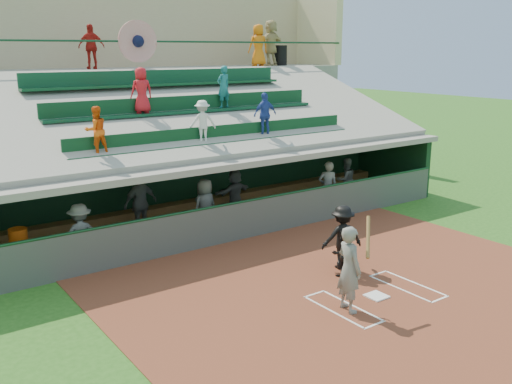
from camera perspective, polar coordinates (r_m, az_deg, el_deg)
ground at (r=13.06m, az=11.95°, el=-10.28°), size 100.00×100.00×0.00m
dirt_slab at (r=13.36m, az=10.36°, el=-9.57°), size 11.00×9.00×0.02m
home_plate at (r=13.04m, az=11.96°, el=-10.14°), size 0.43×0.43×0.03m
batters_box_chalk at (r=13.05m, az=11.95°, el=-10.19°), size 2.65×1.85×0.01m
dugout_floor at (r=17.96m, az=-4.03°, el=-3.11°), size 16.00×3.50×0.04m
concourse_slab at (r=23.39m, az=-12.88°, el=6.32°), size 20.00×3.00×4.60m
grandstand at (r=20.70m, az=-9.64°, el=5.39°), size 20.40×10.40×7.80m
batter_at_plate at (r=11.97m, az=9.32°, el=-7.56°), size 0.89×0.78×1.95m
catcher at (r=13.84m, az=8.64°, el=-6.03°), size 0.64×0.54×1.16m
home_umpire at (r=14.26m, az=8.62°, el=-4.47°), size 1.18×0.93×1.60m
dugout_bench at (r=18.96m, az=-5.59°, el=-1.40°), size 15.92×0.62×0.48m
white_table at (r=15.12m, az=-22.74°, el=-6.18°), size 0.75×0.57×0.65m
water_cooler at (r=14.92m, az=-22.68°, el=-4.22°), size 0.44×0.44×0.44m
dugout_player_a at (r=14.89m, az=-17.14°, el=-4.10°), size 1.08×0.70×1.59m
dugout_player_b at (r=16.83m, az=-11.48°, el=-1.13°), size 1.18×0.67×1.89m
dugout_player_c at (r=16.65m, az=-5.10°, el=-1.49°), size 0.89×0.66×1.65m
dugout_player_d at (r=18.41m, az=-2.12°, el=-0.09°), size 1.49×0.71×1.54m
dugout_player_e at (r=18.91m, az=7.18°, el=0.48°), size 0.76×0.68×1.73m
dugout_player_f at (r=20.51m, az=8.96°, el=1.22°), size 0.84×0.71×1.54m
trash_bin at (r=26.48m, az=2.45°, el=13.48°), size 0.59×0.59×0.89m
concourse_staff_a at (r=22.28m, az=-16.13°, el=13.78°), size 0.98×0.49×1.62m
concourse_staff_b at (r=25.13m, az=0.23°, el=14.46°), size 0.97×0.75×1.76m
concourse_staff_c at (r=26.00m, az=1.47°, el=14.69°), size 1.94×1.07×1.99m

